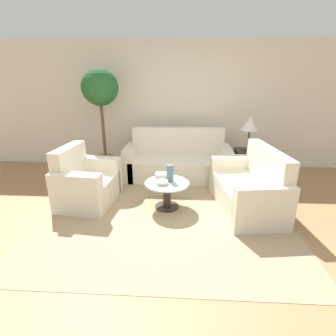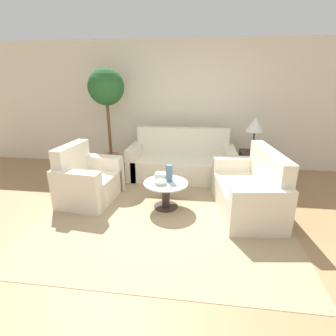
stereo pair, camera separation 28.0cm
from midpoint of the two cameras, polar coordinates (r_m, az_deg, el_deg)
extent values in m
plane|color=#9E754C|center=(3.44, -2.23, -14.35)|extent=(14.00, 14.00, 0.00)
cube|color=beige|center=(5.68, 0.39, 13.35)|extent=(10.00, 0.06, 2.60)
cube|color=tan|center=(4.07, -2.20, -8.46)|extent=(3.47, 3.48, 0.01)
cube|color=beige|center=(5.12, 0.51, 0.00)|extent=(1.82, 0.82, 0.40)
cube|color=beige|center=(5.34, 0.69, 3.85)|extent=(1.82, 0.18, 0.94)
cube|color=beige|center=(5.21, -9.53, 1.34)|extent=(0.20, 0.82, 0.62)
cube|color=beige|center=(5.12, 10.71, 0.96)|extent=(0.20, 0.82, 0.62)
cube|color=beige|center=(4.37, -18.49, -4.62)|extent=(0.83, 0.87, 0.40)
cube|color=beige|center=(4.42, -22.12, -1.33)|extent=(0.26, 0.81, 0.90)
cube|color=beige|center=(4.02, -21.20, -5.43)|extent=(0.77, 0.28, 0.62)
cube|color=beige|center=(4.66, -16.45, -1.44)|extent=(0.77, 0.28, 0.62)
cube|color=beige|center=(4.12, 14.54, -5.75)|extent=(0.93, 1.36, 0.40)
cube|color=beige|center=(4.12, 18.78, -2.26)|extent=(0.34, 1.29, 0.92)
cube|color=beige|center=(4.63, 12.27, -1.17)|extent=(0.79, 0.30, 0.62)
cube|color=beige|center=(3.54, 17.86, -8.48)|extent=(0.79, 0.30, 0.62)
cylinder|color=#332823|center=(4.07, -2.20, -8.39)|extent=(0.37, 0.37, 0.02)
cylinder|color=#332823|center=(3.99, -2.24, -6.03)|extent=(0.12, 0.12, 0.39)
cylinder|color=#B2C6C6|center=(3.90, -2.27, -3.32)|extent=(0.67, 0.67, 0.02)
cube|color=#332823|center=(5.16, 15.09, 0.59)|extent=(0.41, 0.41, 0.60)
cylinder|color=#332823|center=(5.07, 15.39, 3.91)|extent=(0.18, 0.18, 0.02)
cylinder|color=#332823|center=(5.03, 15.59, 5.98)|extent=(0.03, 0.03, 0.35)
cone|color=beige|center=(4.97, 15.91, 9.37)|extent=(0.33, 0.33, 0.25)
cylinder|color=#93704C|center=(5.61, -14.71, 0.90)|extent=(0.33, 0.33, 0.37)
cylinder|color=brown|center=(5.42, -15.40, 8.50)|extent=(0.06, 0.06, 1.15)
sphere|color=#235628|center=(5.33, -16.16, 16.57)|extent=(0.69, 0.69, 0.69)
cylinder|color=slate|center=(3.90, -1.58, -1.14)|extent=(0.10, 0.10, 0.26)
cylinder|color=beige|center=(3.83, -3.45, -3.20)|extent=(0.18, 0.18, 0.05)
cube|color=beige|center=(4.10, -3.38, -1.60)|extent=(0.19, 0.16, 0.06)
camera|label=1|loc=(0.14, -91.96, -0.70)|focal=28.00mm
camera|label=2|loc=(0.14, 88.04, 0.70)|focal=28.00mm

